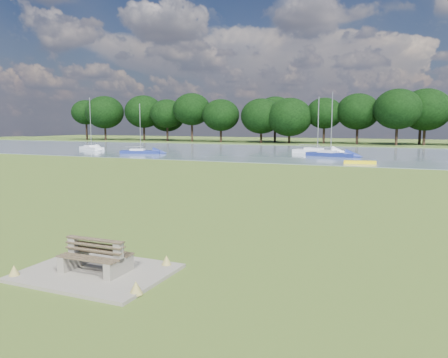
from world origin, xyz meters
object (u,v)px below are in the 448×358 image
at_px(kayak, 360,162).
at_px(sailboat_2, 330,153).
at_px(sailboat_1, 91,147).
at_px(bench_pair, 96,257).
at_px(sailboat_5, 140,151).
at_px(sailboat_0, 317,150).

xyz_separation_m(kayak, sailboat_2, (-4.75, 9.47, 0.31)).
bearing_deg(sailboat_1, bench_pair, -25.45).
bearing_deg(sailboat_5, kayak, -25.30).
height_order(kayak, sailboat_0, sailboat_0).
distance_m(sailboat_1, sailboat_5, 13.55).
bearing_deg(sailboat_0, bench_pair, -73.03).
xyz_separation_m(bench_pair, sailboat_1, (-40.33, 48.07, -0.01)).
bearing_deg(sailboat_1, sailboat_5, 4.51).
relative_size(bench_pair, sailboat_0, 0.24).
bearing_deg(bench_pair, sailboat_1, 129.27).
bearing_deg(bench_pair, sailboat_5, 121.71).
relative_size(sailboat_0, sailboat_2, 0.96).
bearing_deg(sailboat_1, kayak, 13.06).
xyz_separation_m(sailboat_2, sailboat_5, (-26.22, -5.24, -0.06)).
bearing_deg(sailboat_2, bench_pair, -76.15).
height_order(sailboat_0, sailboat_5, sailboat_0).
distance_m(sailboat_2, sailboat_5, 26.73).
height_order(sailboat_1, sailboat_2, sailboat_1).
height_order(bench_pair, sailboat_2, sailboat_2).
xyz_separation_m(bench_pair, sailboat_2, (-1.38, 48.66, -0.00)).
bearing_deg(kayak, sailboat_2, 109.35).
distance_m(kayak, sailboat_5, 31.25).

